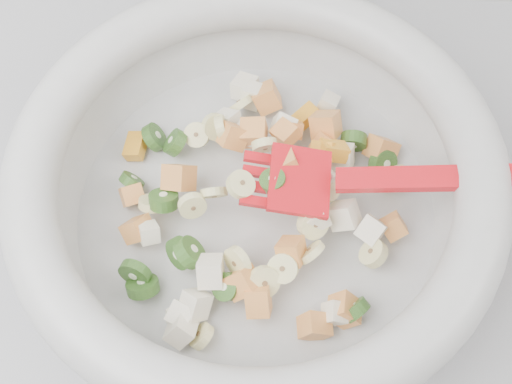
{
  "coord_description": "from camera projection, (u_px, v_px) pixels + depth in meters",
  "views": [
    {
      "loc": [
        0.13,
        1.18,
        1.43
      ],
      "look_at": [
        0.12,
        1.44,
        0.95
      ],
      "focal_mm": 45.0,
      "sensor_mm": 36.0,
      "label": 1
    }
  ],
  "objects": [
    {
      "name": "mixing_bowl",
      "position": [
        256.0,
        184.0,
        0.54
      ],
      "size": [
        0.46,
        0.41,
        0.11
      ],
      "color": "silver",
      "rests_on": "counter"
    },
    {
      "name": "counter",
      "position": [
        182.0,
        338.0,
        0.99
      ],
      "size": [
        2.0,
        0.6,
        0.9
      ],
      "primitive_type": "cube",
      "color": "gray",
      "rests_on": "ground"
    }
  ]
}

